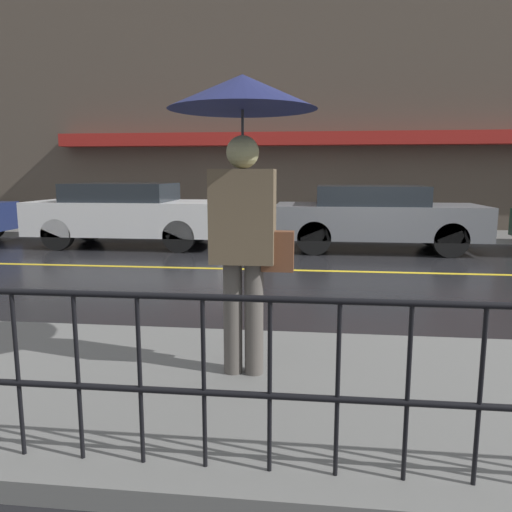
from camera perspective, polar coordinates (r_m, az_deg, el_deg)
ground_plane at (r=8.80m, az=14.13°, el=-1.82°), size 80.00×80.00×0.00m
sidewalk_near at (r=3.97m, az=23.92°, el=-15.31°), size 28.00×2.59×0.13m
sidewalk_far at (r=13.46m, az=11.56°, el=2.39°), size 28.00×1.88×0.13m
lane_marking at (r=8.79m, az=14.13°, el=-1.79°), size 25.20×0.12×0.01m
building_storefront at (r=14.52m, az=11.64°, el=15.71°), size 28.00×0.85×6.69m
pedestrian at (r=3.72m, az=-1.46°, el=12.61°), size 1.08×1.08×2.24m
car_white at (r=11.90m, az=-14.35°, el=4.77°), size 4.42×1.80×1.45m
car_grey at (r=11.20m, az=13.51°, el=4.43°), size 4.39×1.81×1.41m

